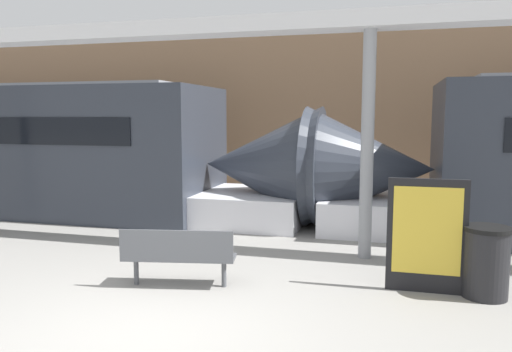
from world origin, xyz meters
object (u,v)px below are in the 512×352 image
(bench_near, at_px, (178,253))
(support_column_near, at_px, (367,146))
(trash_bin, at_px, (486,262))
(poster_board, at_px, (426,235))

(bench_near, height_order, support_column_near, support_column_near)
(trash_bin, distance_m, support_column_near, 2.66)
(trash_bin, bearing_deg, bench_near, -170.03)
(support_column_near, bearing_deg, bench_near, -137.78)
(support_column_near, bearing_deg, trash_bin, -42.51)
(bench_near, bearing_deg, poster_board, 1.24)
(bench_near, distance_m, support_column_near, 3.62)
(trash_bin, relative_size, support_column_near, 0.25)
(poster_board, bearing_deg, bench_near, -167.98)
(bench_near, bearing_deg, support_column_near, 31.44)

